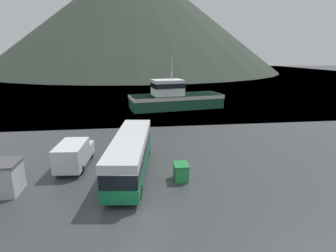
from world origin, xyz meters
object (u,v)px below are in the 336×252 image
object	(u,v)px
delivery_van	(74,154)
fishing_boat	(174,98)
small_boat	(168,100)
tour_bus	(131,153)
dock_kiosk	(1,178)
storage_bin	(181,172)

from	to	relation	value
delivery_van	fishing_boat	bearing A→B (deg)	67.15
delivery_van	small_boat	bearing A→B (deg)	73.04
tour_bus	fishing_boat	distance (m)	27.39
tour_bus	small_boat	xyz separation A→B (m)	(7.25, 33.18, -1.37)
dock_kiosk	small_boat	xyz separation A→B (m)	(16.30, 35.45, -0.79)
storage_bin	small_boat	distance (m)	35.15
small_boat	storage_bin	bearing A→B (deg)	14.30
fishing_boat	storage_bin	xyz separation A→B (m)	(-3.73, -28.12, -1.26)
fishing_boat	tour_bus	bearing A→B (deg)	-26.07
fishing_boat	dock_kiosk	distance (m)	33.09
delivery_van	fishing_boat	size ratio (longest dim) A/B	0.32
dock_kiosk	small_boat	world-z (taller)	dock_kiosk
delivery_van	dock_kiosk	size ratio (longest dim) A/B	2.08
delivery_van	tour_bus	bearing A→B (deg)	-15.43
storage_bin	dock_kiosk	bearing A→B (deg)	-177.97
dock_kiosk	small_boat	distance (m)	39.02
delivery_van	storage_bin	bearing A→B (deg)	-17.81
small_boat	tour_bus	bearing A→B (deg)	7.45
fishing_boat	storage_bin	size ratio (longest dim) A/B	12.14
delivery_van	storage_bin	xyz separation A→B (m)	(8.81, -3.56, -0.55)
delivery_van	storage_bin	distance (m)	9.52
tour_bus	small_boat	distance (m)	33.99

